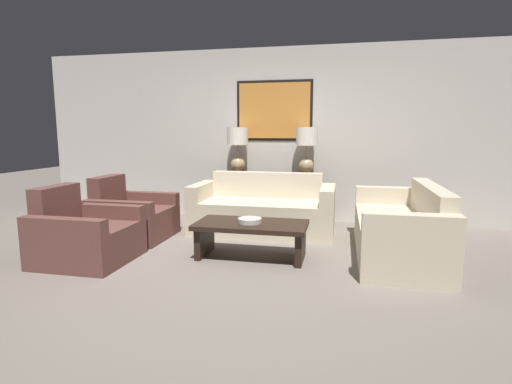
{
  "coord_description": "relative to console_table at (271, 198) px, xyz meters",
  "views": [
    {
      "loc": [
        1.05,
        -3.86,
        1.39
      ],
      "look_at": [
        0.03,
        0.86,
        0.65
      ],
      "focal_mm": 28.0,
      "sensor_mm": 36.0,
      "label": 1
    }
  ],
  "objects": [
    {
      "name": "decorative_bowl",
      "position": [
        0.08,
        -1.81,
        0.05
      ],
      "size": [
        0.26,
        0.26,
        0.05
      ],
      "color": "beige",
      "rests_on": "coffee_table"
    },
    {
      "name": "armchair_near_camera",
      "position": [
        -1.63,
        -2.29,
        -0.1
      ],
      "size": [
        0.91,
        0.89,
        0.81
      ],
      "color": "brown",
      "rests_on": "ground_plane"
    },
    {
      "name": "table_lamp_right",
      "position": [
        0.53,
        0.0,
        0.81
      ],
      "size": [
        0.32,
        0.32,
        0.7
      ],
      "color": "tan",
      "rests_on": "console_table"
    },
    {
      "name": "ground_plane",
      "position": [
        0.0,
        -2.1,
        -0.38
      ],
      "size": [
        20.0,
        20.0,
        0.0
      ],
      "primitive_type": "plane",
      "color": "slate"
    },
    {
      "name": "table_lamp_left",
      "position": [
        -0.53,
        0.0,
        0.81
      ],
      "size": [
        0.32,
        0.32,
        0.7
      ],
      "color": "tan",
      "rests_on": "console_table"
    },
    {
      "name": "console_table",
      "position": [
        0.0,
        0.0,
        0.0
      ],
      "size": [
        1.53,
        0.39,
        0.75
      ],
      "color": "#332319",
      "rests_on": "ground_plane"
    },
    {
      "name": "coffee_table",
      "position": [
        0.1,
        -1.8,
        -0.08
      ],
      "size": [
        1.22,
        0.62,
        0.4
      ],
      "color": "black",
      "rests_on": "ground_plane"
    },
    {
      "name": "couch_by_back_wall",
      "position": [
        0.0,
        -0.64,
        -0.08
      ],
      "size": [
        1.94,
        0.86,
        0.8
      ],
      "color": "beige",
      "rests_on": "ground_plane"
    },
    {
      "name": "back_wall",
      "position": [
        0.0,
        0.27,
        0.96
      ],
      "size": [
        7.75,
        0.12,
        2.65
      ],
      "color": "beige",
      "rests_on": "ground_plane"
    },
    {
      "name": "couch_by_side",
      "position": [
        1.71,
        -1.4,
        -0.08
      ],
      "size": [
        0.86,
        1.94,
        0.8
      ],
      "color": "beige",
      "rests_on": "ground_plane"
    },
    {
      "name": "armchair_near_back_wall",
      "position": [
        -1.63,
        -1.32,
        -0.1
      ],
      "size": [
        0.91,
        0.89,
        0.81
      ],
      "color": "brown",
      "rests_on": "ground_plane"
    }
  ]
}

